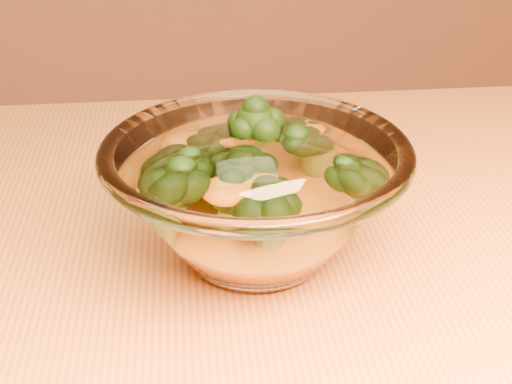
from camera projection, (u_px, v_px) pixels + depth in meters
glass_bowl at (256, 198)px, 0.48m from camera, size 0.20×0.20×0.09m
cheese_sauce at (256, 222)px, 0.48m from camera, size 0.12×0.12×0.03m
broccoli_heap at (245, 177)px, 0.47m from camera, size 0.15×0.13×0.08m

